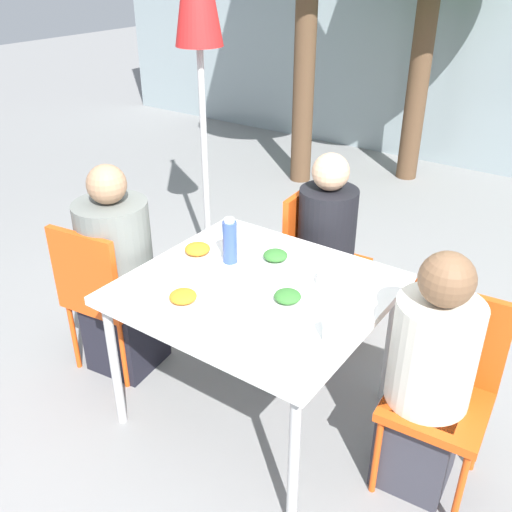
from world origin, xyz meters
The scene contains 15 objects.
ground_plane centered at (0.00, 0.00, 0.00)m, with size 24.00×24.00×0.00m, color gray.
dining_table centered at (0.00, 0.00, 0.68)m, with size 1.11×1.02×0.73m.
chair_left centered at (-0.84, -0.19, 0.51)m, with size 0.45×0.45×0.87m.
person_left centered at (-0.80, -0.10, 0.54)m, with size 0.37×0.37×1.17m.
chair_right centered at (0.85, 0.15, 0.51)m, with size 0.43×0.43×0.87m.
person_right centered at (0.80, 0.06, 0.53)m, with size 0.34×0.34×1.12m.
chair_far centered at (-0.14, 0.80, 0.51)m, with size 0.43×0.43×0.87m.
person_far centered at (-0.06, 0.76, 0.54)m, with size 0.32×0.32×1.13m.
plate_0 centered at (-0.17, -0.30, 0.76)m, with size 0.21×0.21×0.06m.
plate_1 centered at (-0.05, 0.23, 0.76)m, with size 0.21×0.21×0.06m.
plate_2 centered at (0.19, -0.04, 0.76)m, with size 0.21×0.21×0.06m.
plate_3 centered at (-0.39, 0.06, 0.76)m, with size 0.23×0.23×0.06m.
bottle centered at (-0.23, 0.11, 0.84)m, with size 0.07×0.07×0.23m.
drinking_cup centered at (0.47, -0.16, 0.78)m, with size 0.08×0.08×0.10m.
salad_bowl centered at (0.29, 0.21, 0.76)m, with size 0.18×0.18×0.05m.
Camera 1 is at (1.26, -1.78, 2.07)m, focal length 40.00 mm.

